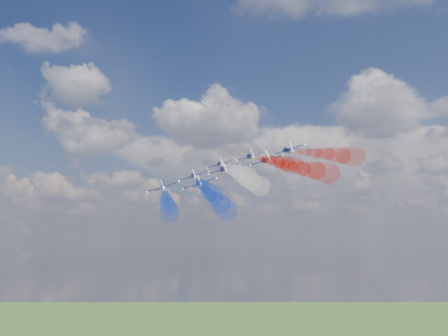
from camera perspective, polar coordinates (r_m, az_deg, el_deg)
The scene contains 16 objects.
jet_lead at distance 191.90m, azimuth -0.37°, elevation 0.37°, with size 10.36×12.95×3.45m, color black, non-canonical shape.
trail_lead at distance 160.87m, azimuth 1.00°, elevation -0.16°, with size 4.32×51.26×4.32m, color white, non-canonical shape.
jet_inner_left at distance 178.20m, azimuth -3.12°, elevation -0.87°, with size 10.36×12.95×3.45m, color black, non-canonical shape.
trail_inner_left at distance 147.05m, azimuth -2.20°, elevation -1.71°, with size 4.32×51.26×4.32m, color blue, non-canonical shape.
jet_inner_right at distance 181.65m, azimuth 2.77°, elevation 1.17°, with size 10.36×12.95×3.45m, color black, non-canonical shape.
trail_inner_right at distance 150.92m, azimuth 4.87°, elevation 0.76°, with size 4.32×51.26×4.32m, color red, non-canonical shape.
jet_outer_left at distance 167.81m, azimuth -6.27°, elevation -2.01°, with size 10.36×12.95×3.45m, color black, non-canonical shape.
trail_outer_left at distance 136.63m, azimuth -6.00°, elevation -3.18°, with size 4.32×51.26×4.32m, color blue, non-canonical shape.
jet_center_third at distance 167.31m, azimuth -0.02°, elevation -0.18°, with size 10.36×12.95×3.45m, color black, non-canonical shape.
trail_center_third at distance 136.34m, azimuth 1.67°, elevation -0.93°, with size 4.32×51.26×4.32m, color white, non-canonical shape.
jet_outer_right at distance 170.48m, azimuth 6.62°, elevation 1.81°, with size 10.36×12.95×3.45m, color black, non-canonical shape.
trail_outer_right at distance 140.29m, azimuth 9.73°, elevation 1.51°, with size 4.32×51.26×4.32m, color red, non-canonical shape.
jet_rear_left at distance 156.25m, azimuth -2.55°, elevation -1.66°, with size 10.36×12.95×3.45m, color black, non-canonical shape.
trail_rear_left at distance 125.18m, azimuth -1.32°, elevation -2.85°, with size 4.32×51.26×4.32m, color blue, non-canonical shape.
jet_rear_right at distance 158.15m, azimuth 4.36°, elevation 0.75°, with size 10.36×12.95×3.45m, color black, non-canonical shape.
trail_rear_right at distance 127.66m, azimuth 7.23°, elevation 0.16°, with size 4.32×51.26×4.32m, color red, non-canonical shape.
Camera 1 is at (99.71, -172.10, 105.66)m, focal length 44.32 mm.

